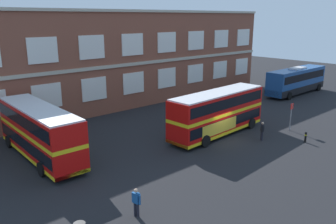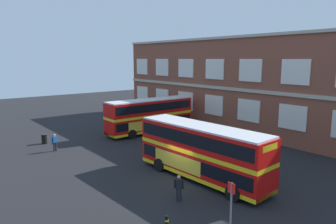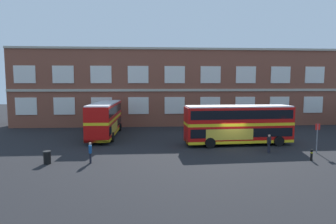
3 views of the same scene
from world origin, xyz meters
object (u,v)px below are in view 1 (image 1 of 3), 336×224
(waiting_passenger, at_px, (136,201))
(bus_stand_flag, at_px, (291,114))
(touring_coach, at_px, (296,81))
(double_decker_middle, at_px, (218,112))
(safety_bollard_west, at_px, (306,137))
(double_decker_near, at_px, (40,131))
(second_passenger, at_px, (262,130))

(waiting_passenger, height_order, bus_stand_flag, bus_stand_flag)
(touring_coach, xyz_separation_m, waiting_passenger, (-35.89, -10.05, -0.98))
(double_decker_middle, xyz_separation_m, safety_bollard_west, (4.12, -6.58, -1.66))
(double_decker_near, height_order, second_passenger, double_decker_near)
(bus_stand_flag, height_order, safety_bollard_west, bus_stand_flag)
(double_decker_near, height_order, safety_bollard_west, double_decker_near)
(double_decker_middle, relative_size, bus_stand_flag, 4.12)
(double_decker_near, relative_size, safety_bollard_west, 11.63)
(waiting_passenger, distance_m, safety_bollard_west, 18.07)
(double_decker_near, height_order, double_decker_middle, same)
(safety_bollard_west, bearing_deg, double_decker_middle, 122.05)
(second_passenger, height_order, bus_stand_flag, bus_stand_flag)
(double_decker_near, bearing_deg, safety_bollard_west, -33.39)
(double_decker_near, bearing_deg, bus_stand_flag, -25.11)
(double_decker_middle, distance_m, waiting_passenger, 15.24)
(bus_stand_flag, bearing_deg, waiting_passenger, -174.17)
(second_passenger, relative_size, safety_bollard_west, 1.79)
(double_decker_middle, bearing_deg, double_decker_near, 158.62)
(touring_coach, height_order, waiting_passenger, touring_coach)
(safety_bollard_west, bearing_deg, bus_stand_flag, 52.35)
(double_decker_middle, xyz_separation_m, waiting_passenger, (-13.94, -6.03, -1.22))
(double_decker_middle, bearing_deg, safety_bollard_west, -57.95)
(double_decker_near, height_order, waiting_passenger, double_decker_near)
(safety_bollard_west, bearing_deg, double_decker_near, 146.61)
(double_decker_middle, relative_size, waiting_passenger, 6.54)
(bus_stand_flag, relative_size, safety_bollard_west, 2.84)
(second_passenger, bearing_deg, double_decker_near, 149.96)
(double_decker_near, distance_m, touring_coach, 36.43)
(double_decker_near, relative_size, second_passenger, 6.50)
(double_decker_near, relative_size, bus_stand_flag, 4.09)
(safety_bollard_west, bearing_deg, second_passenger, 129.57)
(touring_coach, height_order, bus_stand_flag, touring_coach)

